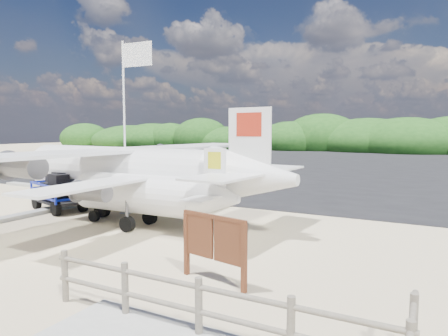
% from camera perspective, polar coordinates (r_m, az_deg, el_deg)
% --- Properties ---
extents(ground, '(160.00, 160.00, 0.00)m').
position_cam_1_polar(ground, '(14.04, -14.02, -8.26)').
color(ground, beige).
extents(asphalt_apron, '(90.00, 50.00, 0.04)m').
position_cam_1_polar(asphalt_apron, '(41.29, 14.94, 0.69)').
color(asphalt_apron, '#B2B2B2').
rests_on(asphalt_apron, ground).
extents(lagoon, '(9.00, 7.00, 0.40)m').
position_cam_1_polar(lagoon, '(21.81, -29.23, -3.92)').
color(lagoon, '#B2B2B2').
rests_on(lagoon, ground).
extents(vegetation_band, '(124.00, 8.00, 4.40)m').
position_cam_1_polar(vegetation_band, '(65.85, 19.83, 2.25)').
color(vegetation_band, '#B2B2B2').
rests_on(vegetation_band, ground).
extents(baggage_cart, '(3.08, 2.30, 1.37)m').
position_cam_1_polar(baggage_cart, '(17.83, -22.45, -5.59)').
color(baggage_cart, '#0B1AA6').
rests_on(baggage_cart, ground).
extents(flagpole, '(1.37, 0.63, 6.69)m').
position_cam_1_polar(flagpole, '(16.46, -13.75, -6.23)').
color(flagpole, white).
rests_on(flagpole, ground).
extents(signboard, '(1.85, 0.56, 1.53)m').
position_cam_1_polar(signboard, '(8.95, -1.49, -16.09)').
color(signboard, brown).
rests_on(signboard, ground).
extents(crew_a, '(0.66, 0.48, 1.67)m').
position_cam_1_polar(crew_a, '(17.83, -8.34, -2.52)').
color(crew_a, '#121C43').
rests_on(crew_a, ground).
extents(crew_b, '(1.03, 0.88, 1.84)m').
position_cam_1_polar(crew_b, '(14.17, -3.24, -4.18)').
color(crew_b, '#121C43').
rests_on(crew_b, ground).
extents(aircraft_small, '(7.39, 7.39, 2.62)m').
position_cam_1_polar(aircraft_small, '(44.22, -1.26, 1.17)').
color(aircraft_small, '#B2B2B2').
rests_on(aircraft_small, ground).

